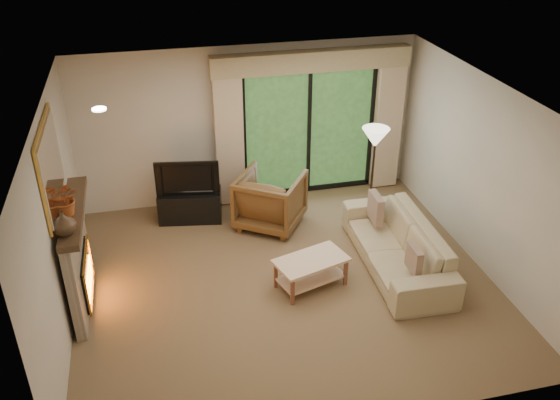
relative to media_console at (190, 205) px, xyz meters
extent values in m
plane|color=brown|center=(1.07, -1.95, -0.24)|extent=(5.50, 5.50, 0.00)
plane|color=white|center=(1.07, -1.95, 2.36)|extent=(5.50, 5.50, 0.00)
plane|color=beige|center=(1.07, 0.55, 1.06)|extent=(5.00, 0.00, 5.00)
plane|color=beige|center=(1.07, -4.45, 1.06)|extent=(5.00, 0.00, 5.00)
plane|color=beige|center=(-1.68, -1.95, 1.06)|extent=(0.00, 5.00, 5.00)
plane|color=beige|center=(3.82, -1.95, 1.06)|extent=(0.00, 5.00, 5.00)
cube|color=#CDB08E|center=(0.72, 0.39, 0.96)|extent=(0.45, 0.18, 2.35)
cube|color=#CDB08E|center=(3.42, 0.39, 0.96)|extent=(0.45, 0.18, 2.35)
cube|color=tan|center=(2.07, 0.41, 2.08)|extent=(3.20, 0.24, 0.32)
cube|color=black|center=(0.00, 0.00, 0.00)|extent=(1.04, 0.60, 0.49)
imported|color=black|center=(0.00, 0.00, 0.53)|extent=(0.99, 0.29, 0.57)
imported|color=brown|center=(1.21, -0.45, 0.19)|extent=(1.30, 1.31, 0.87)
imported|color=tan|center=(2.68, -1.95, 0.09)|extent=(0.99, 2.34, 0.67)
cube|color=brown|center=(2.60, -2.62, 0.32)|extent=(0.11, 0.36, 0.36)
cube|color=brown|center=(2.60, -1.28, 0.33)|extent=(0.12, 0.42, 0.42)
imported|color=#3F2D1D|center=(-1.54, -2.32, 1.27)|extent=(0.35, 0.35, 0.28)
imported|color=#9F491E|center=(-1.54, -1.90, 1.34)|extent=(0.48, 0.45, 0.43)
camera|label=1|loc=(-0.50, -8.28, 4.65)|focal=38.00mm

